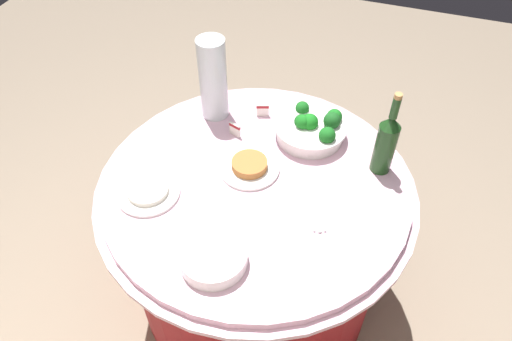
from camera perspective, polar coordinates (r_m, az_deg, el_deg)
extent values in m
plane|color=gray|center=(2.31, 0.00, -13.73)|extent=(6.00, 6.00, 0.00)
cylinder|color=maroon|center=(2.02, 0.00, -8.80)|extent=(1.01, 1.01, 0.69)
cylinder|color=#E0B2C6|center=(1.74, 0.00, -2.06)|extent=(1.16, 1.16, 0.02)
cylinder|color=#E0B2C6|center=(1.72, 0.00, -1.50)|extent=(1.10, 1.10, 0.03)
cylinder|color=white|center=(1.87, 6.43, 4.58)|extent=(0.26, 0.26, 0.05)
cylinder|color=white|center=(1.85, 6.51, 5.30)|extent=(0.28, 0.28, 0.01)
sphere|color=#19561E|center=(1.84, 9.03, 5.90)|extent=(0.06, 0.06, 0.06)
sphere|color=#19731E|center=(1.83, 5.57, 5.80)|extent=(0.06, 0.06, 0.06)
sphere|color=#196D1E|center=(1.87, 9.31, 6.34)|extent=(0.06, 0.06, 0.06)
sphere|color=#19641E|center=(1.91, 5.53, 7.42)|extent=(0.05, 0.05, 0.05)
sphere|color=#19661E|center=(1.78, 8.48, 4.17)|extent=(0.06, 0.06, 0.06)
sphere|color=#19781E|center=(1.83, 6.41, 5.75)|extent=(0.07, 0.07, 0.07)
sphere|color=#19581E|center=(1.85, 5.40, 5.86)|extent=(0.05, 0.05, 0.05)
cylinder|color=white|center=(1.50, -5.05, -10.67)|extent=(0.21, 0.21, 0.01)
cylinder|color=white|center=(1.49, -5.07, -10.46)|extent=(0.21, 0.21, 0.01)
cylinder|color=white|center=(1.48, -5.10, -10.25)|extent=(0.21, 0.21, 0.01)
cylinder|color=white|center=(1.48, -5.12, -10.03)|extent=(0.21, 0.21, 0.01)
cylinder|color=white|center=(1.47, -5.15, -9.81)|extent=(0.21, 0.21, 0.01)
cylinder|color=#1B4019|center=(1.74, 15.06, 2.56)|extent=(0.07, 0.07, 0.20)
cone|color=#1B4019|center=(1.66, 15.83, 5.56)|extent=(0.07, 0.07, 0.04)
cylinder|color=#1B4019|center=(1.63, 16.25, 7.16)|extent=(0.03, 0.03, 0.08)
cylinder|color=#B2844C|center=(1.60, 16.60, 8.49)|extent=(0.03, 0.03, 0.02)
cylinder|color=silver|center=(1.89, -5.14, 10.81)|extent=(0.11, 0.11, 0.34)
sphere|color=#E5B26B|center=(1.98, -5.46, 7.84)|extent=(0.06, 0.06, 0.06)
sphere|color=#E5B26B|center=(1.95, -4.81, 7.35)|extent=(0.06, 0.06, 0.06)
sphere|color=#E5B26B|center=(1.98, -4.41, 7.97)|extent=(0.06, 0.06, 0.06)
sphere|color=#72C64C|center=(1.93, -5.61, 8.85)|extent=(0.06, 0.06, 0.06)
sphere|color=#72C64C|center=(1.92, -4.57, 8.70)|extent=(0.06, 0.06, 0.06)
sphere|color=#72C64C|center=(1.95, -4.80, 9.32)|extent=(0.06, 0.06, 0.06)
sphere|color=red|center=(1.89, -5.54, 9.94)|extent=(0.06, 0.06, 0.06)
sphere|color=red|center=(1.90, -4.47, 10.18)|extent=(0.06, 0.06, 0.06)
sphere|color=red|center=(1.92, -5.27, 10.58)|extent=(0.06, 0.06, 0.06)
sphere|color=#E5B26B|center=(1.86, -5.31, 11.18)|extent=(0.06, 0.06, 0.06)
sphere|color=#E5B26B|center=(1.88, -4.59, 11.71)|extent=(0.06, 0.06, 0.06)
sphere|color=#E5B26B|center=(1.89, -5.70, 11.75)|extent=(0.06, 0.06, 0.06)
sphere|color=#72C64C|center=(1.83, -5.03, 12.60)|extent=(0.06, 0.06, 0.06)
sphere|color=#72C64C|center=(1.86, -4.93, 13.22)|extent=(0.06, 0.06, 0.06)
sphere|color=#72C64C|center=(1.85, -5.98, 12.91)|extent=(0.06, 0.06, 0.06)
cylinder|color=silver|center=(1.62, 6.67, -4.98)|extent=(0.06, 0.15, 0.01)
cylinder|color=silver|center=(1.62, 7.93, -4.95)|extent=(0.06, 0.15, 0.01)
sphere|color=silver|center=(1.57, 7.61, -7.22)|extent=(0.01, 0.01, 0.01)
cylinder|color=white|center=(1.74, -0.77, 0.28)|extent=(0.22, 0.22, 0.01)
cylinder|color=#B77038|center=(1.73, -0.78, 0.75)|extent=(0.13, 0.13, 0.03)
cylinder|color=white|center=(1.71, -12.69, -2.57)|extent=(0.22, 0.22, 0.01)
cylinder|color=white|center=(1.69, -12.77, -2.24)|extent=(0.14, 0.14, 0.02)
cube|color=white|center=(1.96, 0.79, 7.19)|extent=(0.05, 0.02, 0.05)
cube|color=maroon|center=(1.95, 0.80, 7.60)|extent=(0.05, 0.02, 0.01)
cube|color=white|center=(1.87, -2.53, 4.89)|extent=(0.05, 0.02, 0.05)
cube|color=maroon|center=(1.86, -2.55, 5.30)|extent=(0.05, 0.02, 0.01)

